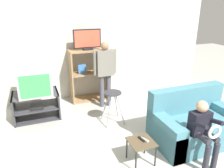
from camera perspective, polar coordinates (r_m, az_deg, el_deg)
name	(u,v)px	position (r m, az deg, el deg)	size (l,w,h in m)	color
wall_back	(90,45)	(5.44, -5.82, 10.17)	(6.40, 0.06, 2.60)	beige
tv_stand	(37,106)	(4.77, -19.09, -5.36)	(0.89, 0.57, 0.55)	#38383D
television_main	(34,81)	(4.59, -19.60, 0.80)	(0.63, 0.68, 0.52)	#B2B2B7
media_shelf	(88,75)	(5.29, -6.30, 2.41)	(0.85, 0.44, 1.24)	#9E7A51
television_flat	(87,40)	(5.10, -6.49, 11.34)	(0.64, 0.20, 0.47)	black
folding_stool	(113,98)	(4.23, 0.17, -3.72)	(0.40, 0.38, 0.65)	#99999E
snack_table	(141,144)	(3.33, 7.62, -15.38)	(0.36, 0.36, 0.36)	brown
remote_control_black	(142,139)	(3.33, 7.81, -14.06)	(0.04, 0.14, 0.02)	black
remote_control_white	(144,140)	(3.32, 8.46, -14.17)	(0.04, 0.14, 0.02)	silver
couch	(194,124)	(4.05, 20.65, -9.82)	(1.45, 0.85, 0.89)	teal
person_standing_adult	(105,69)	(4.81, -1.83, 4.04)	(0.53, 0.20, 1.49)	#4C4C56
person_seated_child	(203,128)	(3.42, 22.77, -10.56)	(0.33, 0.43, 0.96)	#2D2D38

